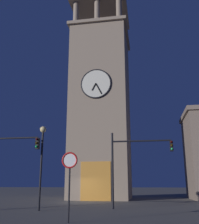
{
  "coord_description": "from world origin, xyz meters",
  "views": [
    {
      "loc": [
        -6.41,
        26.62,
        1.75
      ],
      "look_at": [
        -0.84,
        -5.84,
        10.47
      ],
      "focal_mm": 43.34,
      "sensor_mm": 36.0,
      "label": 1
    }
  ],
  "objects_px": {
    "clocktower": "(101,108)",
    "no_horn_sign": "(70,166)",
    "street_lamp": "(42,151)",
    "traffic_signal_far": "(133,157)",
    "traffic_signal_mid": "(5,156)"
  },
  "relations": [
    {
      "from": "clocktower",
      "to": "traffic_signal_mid",
      "type": "height_order",
      "value": "clocktower"
    },
    {
      "from": "no_horn_sign",
      "to": "street_lamp",
      "type": "bearing_deg",
      "value": -55.88
    },
    {
      "from": "clocktower",
      "to": "traffic_signal_far",
      "type": "bearing_deg",
      "value": 109.34
    },
    {
      "from": "traffic_signal_far",
      "to": "no_horn_sign",
      "type": "bearing_deg",
      "value": 69.9
    },
    {
      "from": "traffic_signal_mid",
      "to": "traffic_signal_far",
      "type": "relative_size",
      "value": 1.0
    },
    {
      "from": "clocktower",
      "to": "traffic_signal_far",
      "type": "xyz_separation_m",
      "value": [
        -4.36,
        12.43,
        -7.43
      ]
    },
    {
      "from": "traffic_signal_mid",
      "to": "traffic_signal_far",
      "type": "distance_m",
      "value": 9.02
    },
    {
      "from": "traffic_signal_mid",
      "to": "no_horn_sign",
      "type": "height_order",
      "value": "traffic_signal_mid"
    },
    {
      "from": "traffic_signal_mid",
      "to": "traffic_signal_far",
      "type": "xyz_separation_m",
      "value": [
        -8.6,
        -2.7,
        0.05
      ]
    },
    {
      "from": "clocktower",
      "to": "no_horn_sign",
      "type": "xyz_separation_m",
      "value": [
        -1.68,
        19.75,
        -8.48
      ]
    },
    {
      "from": "traffic_signal_far",
      "to": "clocktower",
      "type": "bearing_deg",
      "value": -70.66
    },
    {
      "from": "traffic_signal_far",
      "to": "no_horn_sign",
      "type": "distance_m",
      "value": 7.87
    },
    {
      "from": "clocktower",
      "to": "traffic_signal_mid",
      "type": "distance_m",
      "value": 17.4
    },
    {
      "from": "traffic_signal_mid",
      "to": "street_lamp",
      "type": "height_order",
      "value": "street_lamp"
    },
    {
      "from": "street_lamp",
      "to": "traffic_signal_far",
      "type": "bearing_deg",
      "value": -160.57
    }
  ]
}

